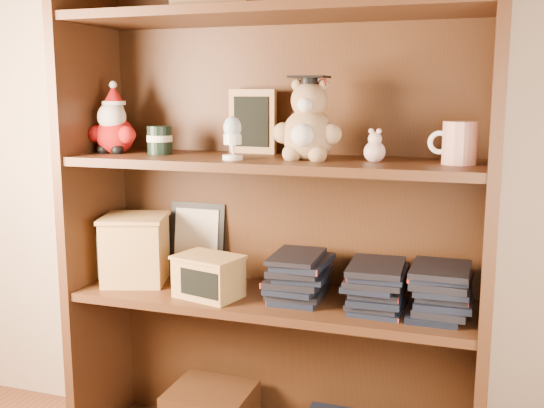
% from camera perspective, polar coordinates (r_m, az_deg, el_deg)
% --- Properties ---
extents(bookcase, '(1.20, 0.35, 1.60)m').
position_cam_1_polar(bookcase, '(1.85, 0.43, -1.00)').
color(bookcase, '#472714').
rests_on(bookcase, ground).
extents(shelf_lower, '(1.14, 0.33, 0.02)m').
position_cam_1_polar(shelf_lower, '(1.86, 0.00, -8.60)').
color(shelf_lower, '#472714').
rests_on(shelf_lower, ground).
extents(shelf_upper, '(1.14, 0.33, 0.02)m').
position_cam_1_polar(shelf_upper, '(1.77, 0.00, 3.74)').
color(shelf_upper, '#472714').
rests_on(shelf_upper, ground).
extents(santa_plush, '(0.16, 0.11, 0.22)m').
position_cam_1_polar(santa_plush, '(1.98, -14.01, 6.79)').
color(santa_plush, '#A50F0F').
rests_on(santa_plush, shelf_upper).
extents(teachers_tin, '(0.07, 0.07, 0.08)m').
position_cam_1_polar(teachers_tin, '(1.91, -10.03, 5.68)').
color(teachers_tin, black).
rests_on(teachers_tin, shelf_upper).
extents(chalkboard_plaque, '(0.15, 0.08, 0.19)m').
position_cam_1_polar(chalkboard_plaque, '(1.91, -1.76, 7.30)').
color(chalkboard_plaque, '#9E7547').
rests_on(chalkboard_plaque, shelf_upper).
extents(egg_cup, '(0.06, 0.06, 0.12)m').
position_cam_1_polar(egg_cup, '(1.73, -3.56, 6.07)').
color(egg_cup, white).
rests_on(egg_cup, shelf_upper).
extents(grad_teddy_bear, '(0.19, 0.16, 0.23)m').
position_cam_1_polar(grad_teddy_bear, '(1.73, 3.26, 6.90)').
color(grad_teddy_bear, '#A58257').
rests_on(grad_teddy_bear, shelf_upper).
extents(pink_figurine, '(0.06, 0.06, 0.09)m').
position_cam_1_polar(pink_figurine, '(1.70, 9.19, 4.91)').
color(pink_figurine, beige).
rests_on(pink_figurine, shelf_upper).
extents(teacher_mug, '(0.12, 0.09, 0.11)m').
position_cam_1_polar(teacher_mug, '(1.68, 16.38, 5.27)').
color(teacher_mug, silver).
rests_on(teacher_mug, shelf_upper).
extents(certificate_frame, '(0.19, 0.05, 0.23)m').
position_cam_1_polar(certificate_frame, '(2.06, -6.73, -3.12)').
color(certificate_frame, black).
rests_on(certificate_frame, shelf_lower).
extents(treats_box, '(0.24, 0.24, 0.21)m').
position_cam_1_polar(treats_box, '(2.01, -12.17, -3.93)').
color(treats_box, '#B48849').
rests_on(treats_box, shelf_lower).
extents(pencils_box, '(0.21, 0.17, 0.12)m').
position_cam_1_polar(pencils_box, '(1.84, -5.71, -6.44)').
color(pencils_box, '#B48849').
rests_on(pencils_box, shelf_lower).
extents(book_stack_left, '(0.14, 0.20, 0.13)m').
position_cam_1_polar(book_stack_left, '(1.81, 2.47, -6.57)').
color(book_stack_left, black).
rests_on(book_stack_left, shelf_lower).
extents(book_stack_mid, '(0.14, 0.20, 0.13)m').
position_cam_1_polar(book_stack_mid, '(1.77, 9.28, -7.12)').
color(book_stack_mid, black).
rests_on(book_stack_mid, shelf_lower).
extents(book_stack_right, '(0.14, 0.20, 0.13)m').
position_cam_1_polar(book_stack_right, '(1.75, 14.79, -7.50)').
color(book_stack_right, black).
rests_on(book_stack_right, shelf_lower).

